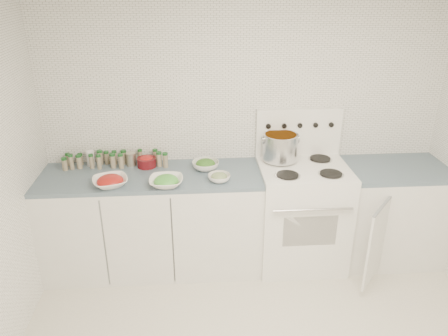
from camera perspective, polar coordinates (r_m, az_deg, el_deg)
room_walls at (r=2.37m, az=7.07°, el=2.11°), size 3.54×3.04×2.52m
counter_left at (r=3.91m, az=-9.15°, el=-6.85°), size 1.85×0.62×0.90m
stove at (r=3.97m, az=9.97°, el=-5.59°), size 0.76×0.70×1.36m
counter_right at (r=4.26m, az=20.77°, el=-5.47°), size 0.89×0.93×0.90m
stock_pot at (r=3.82m, az=7.36°, el=2.90°), size 0.33×0.30×0.23m
bowl_tomato at (r=3.56m, az=-14.65°, el=-1.69°), size 0.34×0.34×0.09m
bowl_snowpea at (r=3.48m, az=-7.56°, el=-1.71°), size 0.28×0.28×0.09m
bowl_broccoli at (r=3.74m, az=-2.42°, el=0.45°), size 0.24×0.24×0.09m
bowl_zucchini at (r=3.52m, az=-0.64°, el=-1.22°), size 0.21×0.21×0.07m
bowl_pepper at (r=3.84m, az=-10.08°, el=0.86°), size 0.16×0.16×0.10m
salt_canister at (r=3.97m, az=-17.04°, el=1.22°), size 0.09×0.09×0.13m
tin_can at (r=3.90m, az=-12.06°, el=1.15°), size 0.10×0.10×0.11m
spice_cluster at (r=3.91m, az=-14.56°, el=1.10°), size 0.90×0.16×0.14m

